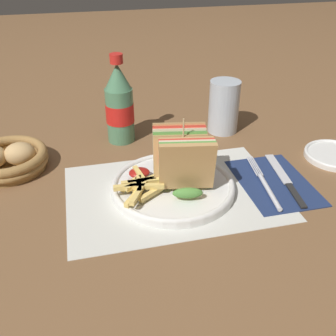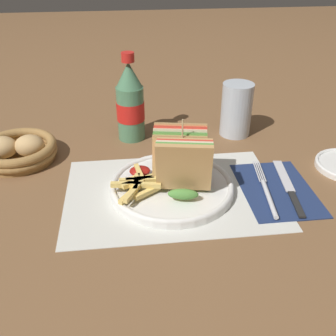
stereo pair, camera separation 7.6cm
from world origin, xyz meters
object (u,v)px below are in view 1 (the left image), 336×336
object	(u,v)px
fork	(266,186)
side_saucer	(335,155)
coke_bottle_near	(119,105)
plate_main	(170,186)
knife	(285,179)
glass_near	(224,107)
bread_basket	(7,159)
club_sandwich	(183,160)

from	to	relation	value
fork	side_saucer	bearing A→B (deg)	28.60
coke_bottle_near	fork	bearing A→B (deg)	-48.58
plate_main	knife	world-z (taller)	plate_main
plate_main	glass_near	xyz separation A→B (m)	(0.19, 0.23, 0.05)
coke_bottle_near	bread_basket	bearing A→B (deg)	-162.48
glass_near	side_saucer	distance (m)	0.28
club_sandwich	coke_bottle_near	distance (m)	0.26
fork	plate_main	bearing A→B (deg)	175.02
knife	bread_basket	xyz separation A→B (m)	(-0.55, 0.18, 0.02)
glass_near	bread_basket	bearing A→B (deg)	-172.01
club_sandwich	side_saucer	xyz separation A→B (m)	(0.36, 0.04, -0.06)
glass_near	bread_basket	size ratio (longest dim) A/B	0.77
plate_main	bread_basket	size ratio (longest dim) A/B	1.43
plate_main	knife	size ratio (longest dim) A/B	1.23
fork	coke_bottle_near	xyz separation A→B (m)	(-0.25, 0.28, 0.08)
knife	glass_near	size ratio (longest dim) A/B	1.51
club_sandwich	side_saucer	size ratio (longest dim) A/B	1.02
club_sandwich	bread_basket	bearing A→B (deg)	154.37
side_saucer	glass_near	bearing A→B (deg)	135.82
plate_main	club_sandwich	distance (m)	0.06
glass_near	plate_main	bearing A→B (deg)	-129.66
knife	glass_near	world-z (taller)	glass_near
knife	coke_bottle_near	xyz separation A→B (m)	(-0.30, 0.26, 0.08)
plate_main	club_sandwich	world-z (taller)	club_sandwich
knife	plate_main	bearing A→B (deg)	-178.55
club_sandwich	knife	xyz separation A→B (m)	(0.21, -0.02, -0.06)
side_saucer	bread_basket	bearing A→B (deg)	170.36
club_sandwich	plate_main	bearing A→B (deg)	174.71
club_sandwich	coke_bottle_near	xyz separation A→B (m)	(-0.09, 0.24, 0.02)
plate_main	coke_bottle_near	distance (m)	0.26
side_saucer	fork	bearing A→B (deg)	-158.57
glass_near	side_saucer	world-z (taller)	glass_near
plate_main	bread_basket	xyz separation A→B (m)	(-0.31, 0.16, 0.01)
plate_main	bread_basket	distance (m)	0.35
glass_near	side_saucer	bearing A→B (deg)	-44.18
side_saucer	coke_bottle_near	bearing A→B (deg)	156.20
knife	side_saucer	distance (m)	0.17
club_sandwich	side_saucer	world-z (taller)	club_sandwich
knife	coke_bottle_near	size ratio (longest dim) A/B	0.94
plate_main	glass_near	size ratio (longest dim) A/B	1.86
fork	side_saucer	size ratio (longest dim) A/B	1.45
coke_bottle_near	plate_main	bearing A→B (deg)	-75.26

